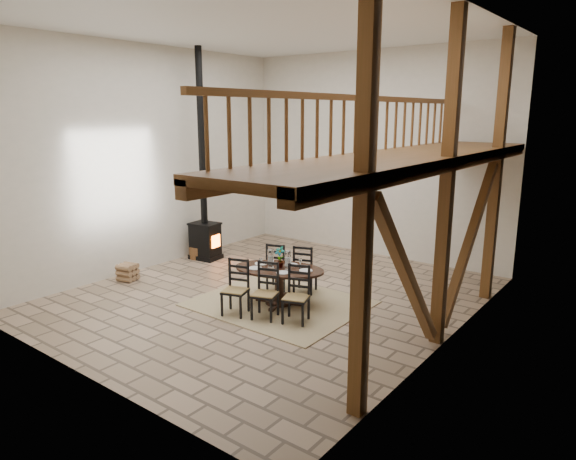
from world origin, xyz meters
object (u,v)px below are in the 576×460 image
Objects in this scene: log_basket at (198,251)px; log_stack at (128,272)px; dining_table at (277,286)px; wood_stove at (204,214)px.

log_basket is 2.13m from log_stack.
dining_table is 4.76× the size of log_basket.
wood_stove reaches higher than log_basket.
log_basket reaches higher than log_stack.
log_basket is at bearing -163.96° from wood_stove.
dining_table is 3.73m from wood_stove.
log_stack is (-0.09, -2.20, -0.93)m from wood_stove.
log_stack is at bearing -99.39° from wood_stove.
log_stack is (0.09, -2.12, 0.02)m from log_basket.
wood_stove is 11.21× the size of log_stack.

